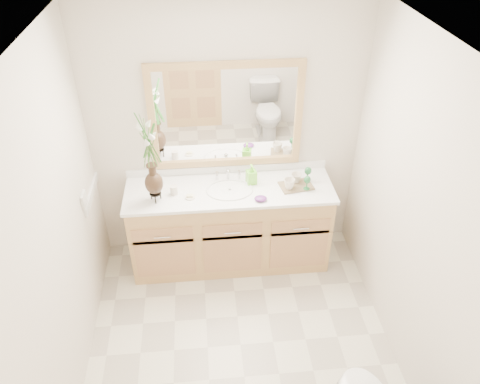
{
  "coord_description": "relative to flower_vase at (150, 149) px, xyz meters",
  "views": [
    {
      "loc": [
        -0.23,
        -2.35,
        3.19
      ],
      "look_at": [
        0.06,
        0.65,
        1.05
      ],
      "focal_mm": 35.0,
      "sensor_mm": 36.0,
      "label": 1
    }
  ],
  "objects": [
    {
      "name": "soap_bottle",
      "position": [
        0.84,
        0.18,
        -0.42
      ],
      "size": [
        0.09,
        0.09,
        0.17
      ],
      "primitive_type": "imported",
      "rotation": [
        0.0,
        0.0,
        0.2
      ],
      "color": "#77E836",
      "rests_on": "counter"
    },
    {
      "name": "sink",
      "position": [
        0.64,
        0.09,
        -0.55
      ],
      "size": [
        0.38,
        0.34,
        0.23
      ],
      "color": "white",
      "rests_on": "counter"
    },
    {
      "name": "tray",
      "position": [
        1.23,
        0.09,
        -0.49
      ],
      "size": [
        0.31,
        0.24,
        0.01
      ],
      "primitive_type": "cube",
      "rotation": [
        0.0,
        0.0,
        0.17
      ],
      "color": "brown",
      "rests_on": "counter"
    },
    {
      "name": "mirror",
      "position": [
        0.64,
        0.37,
        0.07
      ],
      "size": [
        1.32,
        0.04,
        0.97
      ],
      "color": "white",
      "rests_on": "wall_back"
    },
    {
      "name": "mug_left",
      "position": [
        1.16,
        0.05,
        -0.44
      ],
      "size": [
        0.12,
        0.12,
        0.1
      ],
      "primitive_type": "imported",
      "rotation": [
        0.0,
        0.0,
        -0.27
      ],
      "color": "silver",
      "rests_on": "tray"
    },
    {
      "name": "soap_dish",
      "position": [
        0.29,
        0.01,
        -0.49
      ],
      "size": [
        0.09,
        0.09,
        0.03
      ],
      "color": "silver",
      "rests_on": "counter"
    },
    {
      "name": "purple_dish",
      "position": [
        0.89,
        -0.09,
        -0.48
      ],
      "size": [
        0.13,
        0.12,
        0.04
      ],
      "primitive_type": "ellipsoid",
      "rotation": [
        0.0,
        0.0,
        0.34
      ],
      "color": "#642777",
      "rests_on": "counter"
    },
    {
      "name": "goblet_back",
      "position": [
        1.34,
        0.15,
        -0.39
      ],
      "size": [
        0.06,
        0.06,
        0.14
      ],
      "color": "#236A35",
      "rests_on": "tray"
    },
    {
      "name": "tumbler",
      "position": [
        0.15,
        0.08,
        -0.46
      ],
      "size": [
        0.06,
        0.06,
        0.08
      ],
      "primitive_type": "cylinder",
      "color": "silver",
      "rests_on": "counter"
    },
    {
      "name": "flower_vase",
      "position": [
        0.0,
        0.0,
        0.0
      ],
      "size": [
        0.18,
        0.18,
        0.74
      ],
      "rotation": [
        0.0,
        0.0,
        0.1
      ],
      "color": "black",
      "rests_on": "counter"
    },
    {
      "name": "counter",
      "position": [
        0.64,
        0.11,
        -0.52
      ],
      "size": [
        1.84,
        0.57,
        0.03
      ],
      "primitive_type": "cube",
      "color": "white",
      "rests_on": "vanity"
    },
    {
      "name": "floor",
      "position": [
        0.64,
        -0.91,
        -1.33
      ],
      "size": [
        2.6,
        2.6,
        0.0
      ],
      "primitive_type": "plane",
      "color": "silver",
      "rests_on": "ground"
    },
    {
      "name": "switch_plate",
      "position": [
        -0.55,
        -0.14,
        -0.35
      ],
      "size": [
        0.02,
        0.12,
        0.12
      ],
      "primitive_type": "cube",
      "color": "white",
      "rests_on": "wall_left"
    },
    {
      "name": "wall_back",
      "position": [
        0.64,
        0.39,
        -0.13
      ],
      "size": [
        2.4,
        0.02,
        2.4
      ],
      "primitive_type": "cube",
      "color": "beige",
      "rests_on": "floor"
    },
    {
      "name": "ceiling",
      "position": [
        0.64,
        -0.91,
        1.07
      ],
      "size": [
        2.4,
        2.6,
        0.02
      ],
      "primitive_type": "cube",
      "color": "white",
      "rests_on": "wall_back"
    },
    {
      "name": "wall_left",
      "position": [
        -0.56,
        -0.91,
        -0.13
      ],
      "size": [
        0.02,
        2.6,
        2.4
      ],
      "primitive_type": "cube",
      "color": "beige",
      "rests_on": "floor"
    },
    {
      "name": "mug_right",
      "position": [
        1.23,
        0.14,
        -0.44
      ],
      "size": [
        0.12,
        0.11,
        0.09
      ],
      "primitive_type": "imported",
      "rotation": [
        0.0,
        0.0,
        0.34
      ],
      "color": "silver",
      "rests_on": "tray"
    },
    {
      "name": "wall_right",
      "position": [
        1.84,
        -0.91,
        -0.13
      ],
      "size": [
        0.02,
        2.6,
        2.4
      ],
      "primitive_type": "cube",
      "color": "beige",
      "rests_on": "floor"
    },
    {
      "name": "vanity",
      "position": [
        0.64,
        0.11,
        -0.93
      ],
      "size": [
        1.8,
        0.55,
        0.8
      ],
      "color": "#DDB46B",
      "rests_on": "floor"
    },
    {
      "name": "goblet_front",
      "position": [
        1.31,
        0.02,
        -0.4
      ],
      "size": [
        0.06,
        0.06,
        0.13
      ],
      "color": "#236A35",
      "rests_on": "tray"
    }
  ]
}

